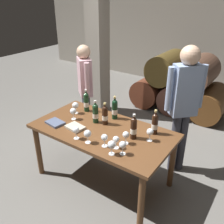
# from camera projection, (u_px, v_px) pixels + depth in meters

# --- Properties ---
(ground_plane) EXTENTS (14.00, 14.00, 0.00)m
(ground_plane) POSITION_uv_depth(u_px,v_px,m) (103.00, 178.00, 3.33)
(ground_plane) COLOR #66635E
(cellar_back_wall) EXTENTS (10.00, 0.24, 2.80)m
(cellar_back_wall) POSITION_uv_depth(u_px,v_px,m) (211.00, 30.00, 5.79)
(cellar_back_wall) COLOR gray
(cellar_back_wall) RESTS_ON ground_plane
(barrel_stack) EXTENTS (1.86, 0.90, 1.15)m
(barrel_stack) POSITION_uv_depth(u_px,v_px,m) (180.00, 86.00, 5.00)
(barrel_stack) COLOR #5A2B1B
(barrel_stack) RESTS_ON ground_plane
(stone_pillar) EXTENTS (0.32, 0.32, 2.60)m
(stone_pillar) POSITION_uv_depth(u_px,v_px,m) (98.00, 47.00, 4.59)
(stone_pillar) COLOR gray
(stone_pillar) RESTS_ON ground_plane
(dining_table) EXTENTS (1.70, 0.90, 0.76)m
(dining_table) POSITION_uv_depth(u_px,v_px,m) (103.00, 136.00, 3.03)
(dining_table) COLOR brown
(dining_table) RESTS_ON ground_plane
(wine_bottle_0) EXTENTS (0.07, 0.07, 0.32)m
(wine_bottle_0) POSITION_uv_depth(u_px,v_px,m) (86.00, 102.00, 3.38)
(wine_bottle_0) COLOR #19381E
(wine_bottle_0) RESTS_ON dining_table
(wine_bottle_1) EXTENTS (0.07, 0.07, 0.30)m
(wine_bottle_1) POSITION_uv_depth(u_px,v_px,m) (134.00, 128.00, 2.76)
(wine_bottle_1) COLOR black
(wine_bottle_1) RESTS_ON dining_table
(wine_bottle_2) EXTENTS (0.07, 0.07, 0.30)m
(wine_bottle_2) POSITION_uv_depth(u_px,v_px,m) (95.00, 113.00, 3.09)
(wine_bottle_2) COLOR #19381E
(wine_bottle_2) RESTS_ON dining_table
(wine_bottle_3) EXTENTS (0.07, 0.07, 0.29)m
(wine_bottle_3) POSITION_uv_depth(u_px,v_px,m) (105.00, 115.00, 3.05)
(wine_bottle_3) COLOR black
(wine_bottle_3) RESTS_ON dining_table
(wine_bottle_4) EXTENTS (0.07, 0.07, 0.31)m
(wine_bottle_4) POSITION_uv_depth(u_px,v_px,m) (115.00, 109.00, 3.18)
(wine_bottle_4) COLOR black
(wine_bottle_4) RESTS_ON dining_table
(wine_bottle_5) EXTENTS (0.07, 0.07, 0.30)m
(wine_bottle_5) POSITION_uv_depth(u_px,v_px,m) (155.00, 124.00, 2.85)
(wine_bottle_5) COLOR black
(wine_bottle_5) RESTS_ON dining_table
(wine_glass_0) EXTENTS (0.07, 0.07, 0.15)m
(wine_glass_0) POSITION_uv_depth(u_px,v_px,m) (126.00, 135.00, 2.67)
(wine_glass_0) COLOR white
(wine_glass_0) RESTS_ON dining_table
(wine_glass_1) EXTENTS (0.07, 0.07, 0.14)m
(wine_glass_1) POSITION_uv_depth(u_px,v_px,m) (116.00, 140.00, 2.59)
(wine_glass_1) COLOR white
(wine_glass_1) RESTS_ON dining_table
(wine_glass_2) EXTENTS (0.08, 0.08, 0.16)m
(wine_glass_2) POSITION_uv_depth(u_px,v_px,m) (73.00, 111.00, 3.17)
(wine_glass_2) COLOR white
(wine_glass_2) RESTS_ON dining_table
(wine_glass_3) EXTENTS (0.09, 0.09, 0.16)m
(wine_glass_3) POSITION_uv_depth(u_px,v_px,m) (75.00, 106.00, 3.32)
(wine_glass_3) COLOR white
(wine_glass_3) RESTS_ON dining_table
(wine_glass_4) EXTENTS (0.08, 0.08, 0.16)m
(wine_glass_4) POSITION_uv_depth(u_px,v_px,m) (112.00, 145.00, 2.49)
(wine_glass_4) COLOR white
(wine_glass_4) RESTS_ON dining_table
(wine_glass_5) EXTENTS (0.08, 0.08, 0.16)m
(wine_glass_5) POSITION_uv_depth(u_px,v_px,m) (88.00, 134.00, 2.68)
(wine_glass_5) COLOR white
(wine_glass_5) RESTS_ON dining_table
(wine_glass_6) EXTENTS (0.07, 0.07, 0.15)m
(wine_glass_6) POSITION_uv_depth(u_px,v_px,m) (76.00, 130.00, 2.76)
(wine_glass_6) COLOR white
(wine_glass_6) RESTS_ON dining_table
(wine_glass_7) EXTENTS (0.08, 0.08, 0.15)m
(wine_glass_7) POSITION_uv_depth(u_px,v_px,m) (123.00, 145.00, 2.50)
(wine_glass_7) COLOR white
(wine_glass_7) RESTS_ON dining_table
(wine_glass_8) EXTENTS (0.07, 0.07, 0.15)m
(wine_glass_8) POSITION_uv_depth(u_px,v_px,m) (104.00, 138.00, 2.62)
(wine_glass_8) COLOR white
(wine_glass_8) RESTS_ON dining_table
(wine_glass_9) EXTENTS (0.08, 0.08, 0.15)m
(wine_glass_9) POSITION_uv_depth(u_px,v_px,m) (150.00, 132.00, 2.72)
(wine_glass_9) COLOR white
(wine_glass_9) RESTS_ON dining_table
(tasting_notebook) EXTENTS (0.24, 0.19, 0.03)m
(tasting_notebook) POSITION_uv_depth(u_px,v_px,m) (75.00, 127.00, 3.01)
(tasting_notebook) COLOR #B2A893
(tasting_notebook) RESTS_ON dining_table
(leather_ledger) EXTENTS (0.24, 0.19, 0.03)m
(leather_ledger) POSITION_uv_depth(u_px,v_px,m) (55.00, 123.00, 3.11)
(leather_ledger) COLOR #4C5670
(leather_ledger) RESTS_ON dining_table
(sommelier_presenting) EXTENTS (0.36, 0.38, 1.72)m
(sommelier_presenting) POSITION_uv_depth(u_px,v_px,m) (184.00, 100.00, 3.06)
(sommelier_presenting) COLOR #383842
(sommelier_presenting) RESTS_ON ground_plane
(taster_seated_left) EXTENTS (0.40, 0.34, 1.54)m
(taster_seated_left) POSITION_uv_depth(u_px,v_px,m) (85.00, 85.00, 3.90)
(taster_seated_left) COLOR #383842
(taster_seated_left) RESTS_ON ground_plane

